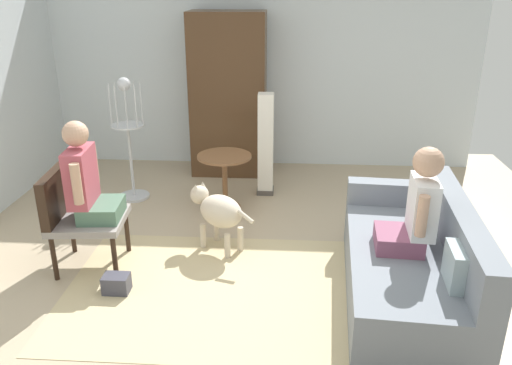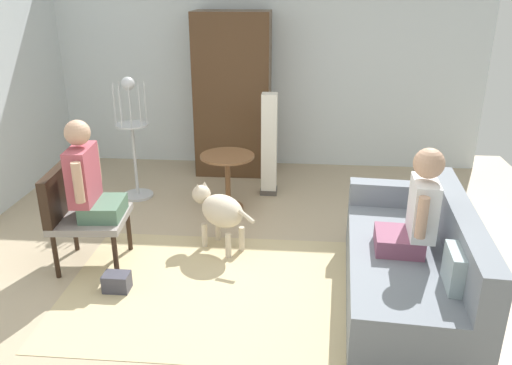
{
  "view_description": "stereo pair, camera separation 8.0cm",
  "coord_description": "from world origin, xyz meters",
  "px_view_note": "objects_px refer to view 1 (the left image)",
  "views": [
    {
      "loc": [
        0.5,
        -3.91,
        2.42
      ],
      "look_at": [
        0.25,
        -0.12,
        0.92
      ],
      "focal_mm": 36.0,
      "sensor_mm": 36.0,
      "label": 1
    },
    {
      "loc": [
        0.58,
        -3.9,
        2.42
      ],
      "look_at": [
        0.25,
        -0.12,
        0.92
      ],
      "focal_mm": 36.0,
      "sensor_mm": 36.0,
      "label": 2
    }
  ],
  "objects_px": {
    "couch": "(412,263)",
    "column_lamp": "(266,145)",
    "bird_cage_stand": "(129,141)",
    "armoire_cabinet": "(229,95)",
    "round_end_table": "(225,173)",
    "dog": "(218,211)",
    "person_on_armchair": "(86,180)",
    "armchair": "(74,211)",
    "person_on_couch": "(416,208)",
    "handbag": "(116,284)"
  },
  "relations": [
    {
      "from": "person_on_armchair",
      "to": "round_end_table",
      "type": "xyz_separation_m",
      "value": [
        1.02,
        1.3,
        -0.4
      ]
    },
    {
      "from": "round_end_table",
      "to": "handbag",
      "type": "height_order",
      "value": "round_end_table"
    },
    {
      "from": "round_end_table",
      "to": "armoire_cabinet",
      "type": "distance_m",
      "value": 1.38
    },
    {
      "from": "couch",
      "to": "column_lamp",
      "type": "height_order",
      "value": "column_lamp"
    },
    {
      "from": "bird_cage_stand",
      "to": "armoire_cabinet",
      "type": "height_order",
      "value": "armoire_cabinet"
    },
    {
      "from": "dog",
      "to": "round_end_table",
      "type": "bearing_deg",
      "value": 93.17
    },
    {
      "from": "round_end_table",
      "to": "dog",
      "type": "height_order",
      "value": "round_end_table"
    },
    {
      "from": "person_on_couch",
      "to": "bird_cage_stand",
      "type": "height_order",
      "value": "bird_cage_stand"
    },
    {
      "from": "column_lamp",
      "to": "handbag",
      "type": "xyz_separation_m",
      "value": [
        -1.13,
        -2.21,
        -0.52
      ]
    },
    {
      "from": "person_on_armchair",
      "to": "bird_cage_stand",
      "type": "bearing_deg",
      "value": 93.88
    },
    {
      "from": "column_lamp",
      "to": "armoire_cabinet",
      "type": "height_order",
      "value": "armoire_cabinet"
    },
    {
      "from": "person_on_couch",
      "to": "person_on_armchair",
      "type": "distance_m",
      "value": 2.72
    },
    {
      "from": "person_on_armchair",
      "to": "armoire_cabinet",
      "type": "distance_m",
      "value": 2.72
    },
    {
      "from": "bird_cage_stand",
      "to": "couch",
      "type": "bearing_deg",
      "value": -33.07
    },
    {
      "from": "person_on_couch",
      "to": "dog",
      "type": "xyz_separation_m",
      "value": [
        -1.63,
        0.71,
        -0.39
      ]
    },
    {
      "from": "column_lamp",
      "to": "person_on_couch",
      "type": "bearing_deg",
      "value": -59.32
    },
    {
      "from": "couch",
      "to": "column_lamp",
      "type": "bearing_deg",
      "value": 121.6
    },
    {
      "from": "column_lamp",
      "to": "handbag",
      "type": "distance_m",
      "value": 2.54
    },
    {
      "from": "dog",
      "to": "armoire_cabinet",
      "type": "height_order",
      "value": "armoire_cabinet"
    },
    {
      "from": "dog",
      "to": "armchair",
      "type": "bearing_deg",
      "value": -161.85
    },
    {
      "from": "armoire_cabinet",
      "to": "dog",
      "type": "bearing_deg",
      "value": -86.31
    },
    {
      "from": "armchair",
      "to": "column_lamp",
      "type": "relative_size",
      "value": 0.74
    },
    {
      "from": "armoire_cabinet",
      "to": "couch",
      "type": "bearing_deg",
      "value": -57.6
    },
    {
      "from": "person_on_armchair",
      "to": "handbag",
      "type": "distance_m",
      "value": 0.92
    },
    {
      "from": "armchair",
      "to": "column_lamp",
      "type": "xyz_separation_m",
      "value": [
        1.59,
        1.8,
        0.07
      ]
    },
    {
      "from": "couch",
      "to": "column_lamp",
      "type": "relative_size",
      "value": 1.64
    },
    {
      "from": "couch",
      "to": "armchair",
      "type": "relative_size",
      "value": 2.23
    },
    {
      "from": "round_end_table",
      "to": "dog",
      "type": "distance_m",
      "value": 0.92
    },
    {
      "from": "couch",
      "to": "armoire_cabinet",
      "type": "height_order",
      "value": "armoire_cabinet"
    },
    {
      "from": "armchair",
      "to": "handbag",
      "type": "distance_m",
      "value": 0.77
    },
    {
      "from": "column_lamp",
      "to": "armoire_cabinet",
      "type": "relative_size",
      "value": 0.59
    },
    {
      "from": "dog",
      "to": "couch",
      "type": "bearing_deg",
      "value": -22.32
    },
    {
      "from": "round_end_table",
      "to": "person_on_couch",
      "type": "bearing_deg",
      "value": -43.96
    },
    {
      "from": "armoire_cabinet",
      "to": "handbag",
      "type": "bearing_deg",
      "value": -101.63
    },
    {
      "from": "dog",
      "to": "armoire_cabinet",
      "type": "xyz_separation_m",
      "value": [
        -0.14,
        2.16,
        0.64
      ]
    },
    {
      "from": "round_end_table",
      "to": "armchair",
      "type": "bearing_deg",
      "value": -131.53
    },
    {
      "from": "bird_cage_stand",
      "to": "armchair",
      "type": "bearing_deg",
      "value": -91.26
    },
    {
      "from": "couch",
      "to": "person_on_armchair",
      "type": "height_order",
      "value": "person_on_armchair"
    },
    {
      "from": "armchair",
      "to": "armoire_cabinet",
      "type": "relative_size",
      "value": 0.43
    },
    {
      "from": "armchair",
      "to": "handbag",
      "type": "bearing_deg",
      "value": -41.75
    },
    {
      "from": "round_end_table",
      "to": "armoire_cabinet",
      "type": "xyz_separation_m",
      "value": [
        -0.09,
        1.24,
        0.6
      ]
    },
    {
      "from": "couch",
      "to": "round_end_table",
      "type": "xyz_separation_m",
      "value": [
        -1.71,
        1.6,
        0.14
      ]
    },
    {
      "from": "person_on_armchair",
      "to": "dog",
      "type": "distance_m",
      "value": 1.22
    },
    {
      "from": "person_on_armchair",
      "to": "armoire_cabinet",
      "type": "relative_size",
      "value": 0.42
    },
    {
      "from": "armchair",
      "to": "person_on_couch",
      "type": "height_order",
      "value": "person_on_couch"
    },
    {
      "from": "couch",
      "to": "person_on_couch",
      "type": "bearing_deg",
      "value": -138.93
    },
    {
      "from": "armchair",
      "to": "armoire_cabinet",
      "type": "height_order",
      "value": "armoire_cabinet"
    },
    {
      "from": "couch",
      "to": "dog",
      "type": "height_order",
      "value": "couch"
    },
    {
      "from": "round_end_table",
      "to": "column_lamp",
      "type": "distance_m",
      "value": 0.67
    },
    {
      "from": "person_on_couch",
      "to": "armoire_cabinet",
      "type": "xyz_separation_m",
      "value": [
        -1.77,
        2.86,
        0.25
      ]
    }
  ]
}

